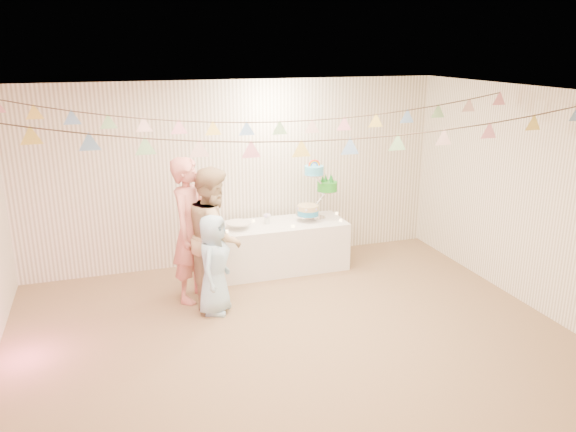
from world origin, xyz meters
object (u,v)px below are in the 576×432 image
object	(u,v)px
person_adult_b	(214,235)
person_child	(214,264)
cake_stand	(317,186)
person_adult_a	(191,230)
table	(281,246)

from	to	relation	value
person_adult_b	person_child	world-z (taller)	person_adult_b
person_child	cake_stand	bearing A→B (deg)	-28.33
person_adult_a	person_adult_b	xyz separation A→B (m)	(0.26, -0.14, -0.05)
table	person_child	size ratio (longest dim) A/B	1.50
person_adult_b	person_child	size ratio (longest dim) A/B	1.40
table	person_adult_b	bearing A→B (deg)	-146.50
cake_stand	person_adult_a	distance (m)	1.99
cake_stand	person_adult_b	world-z (taller)	person_adult_b
person_adult_a	table	bearing A→B (deg)	-31.52
cake_stand	person_adult_b	size ratio (longest dim) A/B	0.47
person_adult_b	person_child	bearing A→B (deg)	178.62
person_adult_a	person_child	size ratio (longest dim) A/B	1.49
cake_stand	person_child	world-z (taller)	cake_stand
person_adult_b	cake_stand	bearing A→B (deg)	-52.74
table	person_adult_b	size ratio (longest dim) A/B	1.07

